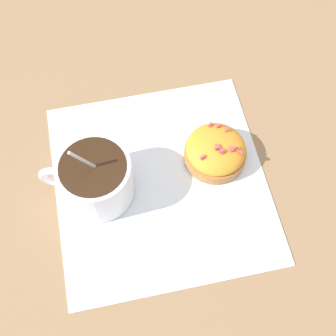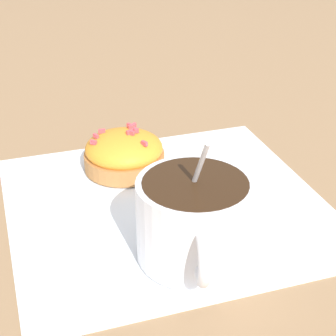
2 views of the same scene
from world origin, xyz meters
name	(u,v)px [view 1 (image 1 of 2)]	position (x,y,z in m)	size (l,w,h in m)	color
ground_plane	(161,182)	(0.00, 0.00, 0.00)	(3.00, 3.00, 0.00)	#93704C
paper_napkin	(161,182)	(0.00, 0.00, 0.00)	(0.30, 0.32, 0.00)	white
coffee_cup	(95,178)	(0.08, -0.01, 0.04)	(0.12, 0.09, 0.11)	white
frosted_pastry	(215,151)	(-0.08, -0.01, 0.02)	(0.08, 0.08, 0.04)	#B2753D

